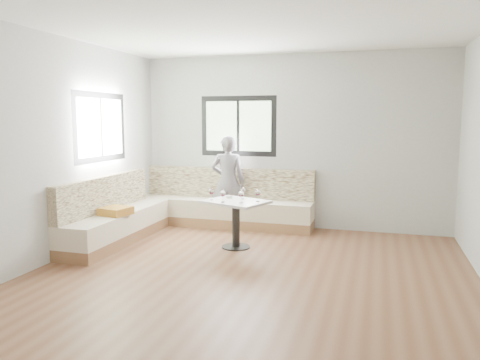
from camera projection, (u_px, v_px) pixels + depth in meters
The scene contains 10 objects.
room at pixel (246, 151), 5.29m from camera, with size 5.01×5.01×2.81m.
banquette at pixel (181, 211), 7.33m from camera, with size 2.90×2.80×0.95m.
table at pixel (236, 212), 6.42m from camera, with size 0.97×0.87×0.66m.
person at pixel (228, 182), 7.63m from camera, with size 0.55×0.36×1.51m, color slate.
olive_ramekin at pixel (229, 197), 6.59m from camera, with size 0.09×0.09×0.03m.
wine_glass_a at pixel (211, 192), 6.42m from camera, with size 0.08×0.08×0.17m.
wine_glass_b at pixel (223, 194), 6.25m from camera, with size 0.08×0.08×0.17m.
wine_glass_c at pixel (241, 194), 6.20m from camera, with size 0.08×0.08×0.17m.
wine_glass_d at pixel (243, 191), 6.50m from camera, with size 0.08×0.08×0.17m.
wine_glass_e at pixel (258, 193), 6.31m from camera, with size 0.08×0.08×0.17m.
Camera 1 is at (1.36, -5.01, 1.77)m, focal length 35.00 mm.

